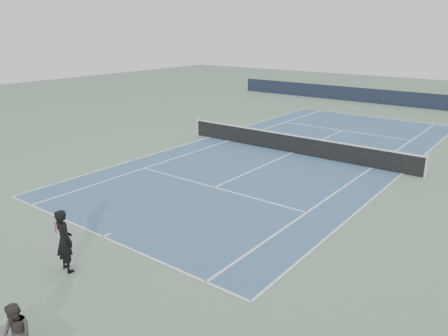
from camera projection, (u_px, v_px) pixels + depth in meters
The scene contains 6 objects.
ground at pixel (292, 153), 22.37m from camera, with size 80.00×80.00×0.00m, color slate.
court_surface at pixel (292, 153), 22.37m from camera, with size 10.97×23.77×0.01m, color #385D86.
tennis_net at pixel (293, 144), 22.22m from camera, with size 12.90×0.10×1.07m.
windscreen_far at pixel (400, 98), 35.70m from camera, with size 30.00×0.25×1.20m, color black.
tennis_player at pixel (64, 240), 11.33m from camera, with size 0.81×0.56×1.73m.
tennis_ball at pixel (49, 268), 11.64m from camera, with size 0.06×0.06×0.06m, color #C9DF2D.
Camera 1 is at (10.31, -19.22, 6.14)m, focal length 35.00 mm.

